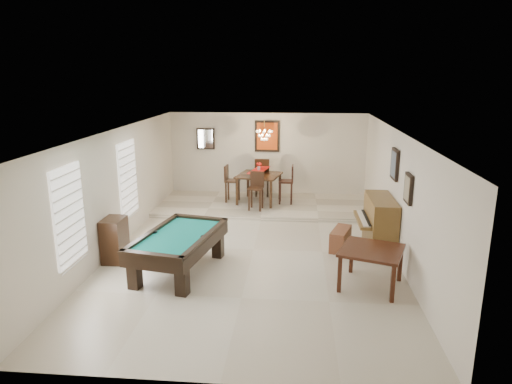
# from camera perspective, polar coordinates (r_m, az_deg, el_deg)

# --- Properties ---
(ground_plane) EXTENTS (6.00, 9.00, 0.02)m
(ground_plane) POSITION_cam_1_polar(r_m,az_deg,el_deg) (10.11, -0.30, -7.24)
(ground_plane) COLOR beige
(wall_back) EXTENTS (6.00, 0.04, 2.60)m
(wall_back) POSITION_cam_1_polar(r_m,az_deg,el_deg) (14.08, 1.40, 4.59)
(wall_back) COLOR silver
(wall_back) RESTS_ON ground_plane
(wall_front) EXTENTS (6.00, 0.04, 2.60)m
(wall_front) POSITION_cam_1_polar(r_m,az_deg,el_deg) (5.50, -4.79, -11.96)
(wall_front) COLOR silver
(wall_front) RESTS_ON ground_plane
(wall_left) EXTENTS (0.04, 9.00, 2.60)m
(wall_left) POSITION_cam_1_polar(r_m,az_deg,el_deg) (10.40, -17.00, 0.33)
(wall_left) COLOR silver
(wall_left) RESTS_ON ground_plane
(wall_right) EXTENTS (0.04, 9.00, 2.60)m
(wall_right) POSITION_cam_1_polar(r_m,az_deg,el_deg) (9.89, 17.28, -0.42)
(wall_right) COLOR silver
(wall_right) RESTS_ON ground_plane
(ceiling) EXTENTS (6.00, 9.00, 0.04)m
(ceiling) POSITION_cam_1_polar(r_m,az_deg,el_deg) (9.45, -0.32, 7.61)
(ceiling) COLOR white
(ceiling) RESTS_ON wall_back
(dining_step) EXTENTS (6.00, 2.50, 0.12)m
(dining_step) POSITION_cam_1_polar(r_m,az_deg,el_deg) (13.15, 1.02, -1.69)
(dining_step) COLOR beige
(dining_step) RESTS_ON ground_plane
(window_left_front) EXTENTS (0.06, 1.00, 1.70)m
(window_left_front) POSITION_cam_1_polar(r_m,az_deg,el_deg) (8.44, -22.33, -2.70)
(window_left_front) COLOR white
(window_left_front) RESTS_ON wall_left
(window_left_rear) EXTENTS (0.06, 1.00, 1.70)m
(window_left_rear) POSITION_cam_1_polar(r_m,az_deg,el_deg) (10.91, -15.73, 1.62)
(window_left_rear) COLOR white
(window_left_rear) RESTS_ON wall_left
(pool_table) EXTENTS (1.61, 2.42, 0.74)m
(pool_table) POSITION_cam_1_polar(r_m,az_deg,el_deg) (9.03, -9.56, -7.57)
(pool_table) COLOR black
(pool_table) RESTS_ON ground_plane
(square_table) EXTENTS (1.33, 1.33, 0.72)m
(square_table) POSITION_cam_1_polar(r_m,az_deg,el_deg) (8.58, 14.14, -9.16)
(square_table) COLOR black
(square_table) RESTS_ON ground_plane
(upright_piano) EXTENTS (0.80, 1.43, 1.19)m
(upright_piano) POSITION_cam_1_polar(r_m,az_deg,el_deg) (10.18, 14.45, -3.94)
(upright_piano) COLOR brown
(upright_piano) RESTS_ON ground_plane
(piano_bench) EXTENTS (0.56, 0.87, 0.45)m
(piano_bench) POSITION_cam_1_polar(r_m,az_deg,el_deg) (10.24, 10.52, -5.78)
(piano_bench) COLOR brown
(piano_bench) RESTS_ON ground_plane
(apothecary_chest) EXTENTS (0.40, 0.61, 0.91)m
(apothecary_chest) POSITION_cam_1_polar(r_m,az_deg,el_deg) (9.81, -17.26, -5.72)
(apothecary_chest) COLOR black
(apothecary_chest) RESTS_ON ground_plane
(dining_table) EXTENTS (1.36, 1.36, 0.95)m
(dining_table) POSITION_cam_1_polar(r_m,az_deg,el_deg) (13.16, 0.37, 0.73)
(dining_table) COLOR black
(dining_table) RESTS_ON dining_step
(flower_vase) EXTENTS (0.16, 0.16, 0.23)m
(flower_vase) POSITION_cam_1_polar(r_m,az_deg,el_deg) (13.03, 0.37, 3.24)
(flower_vase) COLOR #A9150E
(flower_vase) RESTS_ON dining_table
(dining_chair_south) EXTENTS (0.43, 0.43, 1.04)m
(dining_chair_south) POSITION_cam_1_polar(r_m,az_deg,el_deg) (12.42, -0.03, 0.10)
(dining_chair_south) COLOR black
(dining_chair_south) RESTS_ON dining_step
(dining_chair_north) EXTENTS (0.45, 0.45, 1.17)m
(dining_chair_north) POSITION_cam_1_polar(r_m,az_deg,el_deg) (13.86, 0.77, 1.91)
(dining_chair_north) COLOR black
(dining_chair_north) RESTS_ON dining_step
(dining_chair_west) EXTENTS (0.43, 0.43, 1.07)m
(dining_chair_west) POSITION_cam_1_polar(r_m,az_deg,el_deg) (13.23, -2.96, 1.05)
(dining_chair_west) COLOR black
(dining_chair_west) RESTS_ON dining_step
(dining_chair_east) EXTENTS (0.41, 0.41, 1.10)m
(dining_chair_east) POSITION_cam_1_polar(r_m,az_deg,el_deg) (13.08, 3.75, 0.97)
(dining_chair_east) COLOR black
(dining_chair_east) RESTS_ON dining_step
(chandelier) EXTENTS (0.44, 0.44, 0.60)m
(chandelier) POSITION_cam_1_polar(r_m,az_deg,el_deg) (12.66, 1.04, 7.58)
(chandelier) COLOR #FFE5B2
(chandelier) RESTS_ON ceiling
(back_painting) EXTENTS (0.75, 0.06, 0.95)m
(back_painting) POSITION_cam_1_polar(r_m,az_deg,el_deg) (13.95, 1.41, 6.99)
(back_painting) COLOR #D84C14
(back_painting) RESTS_ON wall_back
(back_mirror) EXTENTS (0.55, 0.06, 0.65)m
(back_mirror) POSITION_cam_1_polar(r_m,az_deg,el_deg) (14.21, -6.32, 6.64)
(back_mirror) COLOR white
(back_mirror) RESTS_ON wall_back
(right_picture_upper) EXTENTS (0.06, 0.55, 0.65)m
(right_picture_upper) POSITION_cam_1_polar(r_m,az_deg,el_deg) (10.03, 16.96, 3.34)
(right_picture_upper) COLOR slate
(right_picture_upper) RESTS_ON wall_right
(right_picture_lower) EXTENTS (0.06, 0.45, 0.55)m
(right_picture_lower) POSITION_cam_1_polar(r_m,az_deg,el_deg) (8.84, 18.53, 0.41)
(right_picture_lower) COLOR gray
(right_picture_lower) RESTS_ON wall_right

